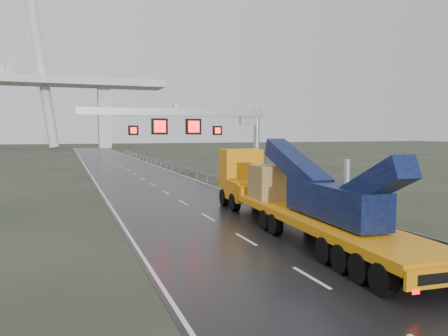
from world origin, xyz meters
name	(u,v)px	position (x,y,z in m)	size (l,w,h in m)	color
ground	(285,263)	(0.00, 0.00, 0.00)	(400.00, 400.00, 0.00)	#252C1F
road	(134,174)	(0.00, 40.00, 0.01)	(11.00, 200.00, 0.02)	black
guardrail	(204,174)	(6.10, 30.00, 0.70)	(0.20, 140.00, 1.40)	gray
sign_gantry	(202,128)	(2.10, 17.99, 5.61)	(14.90, 1.20, 7.42)	silver
heavy_haul_truck	(283,192)	(3.31, 6.49, 1.90)	(4.32, 20.98, 4.89)	#C36E0A
exit_sign_pair	(315,186)	(7.86, 10.38, 1.56)	(1.28, 0.36, 2.23)	#92949A
striped_barrier	(249,186)	(7.08, 20.00, 0.54)	(0.64, 0.34, 1.08)	red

